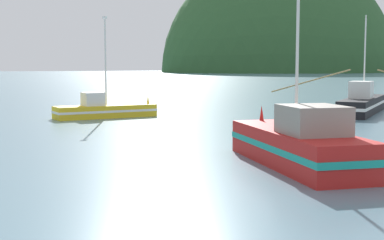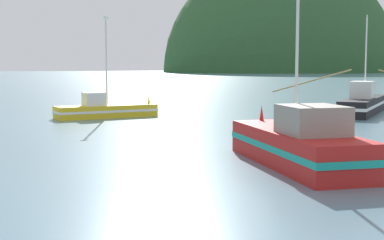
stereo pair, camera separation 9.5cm
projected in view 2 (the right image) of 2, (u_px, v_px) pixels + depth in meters
hill_mid_left at (281, 72)px, 263.80m from camera, size 111.08×88.87×109.38m
fishing_boat_black at (364, 103)px, 45.31m from camera, size 11.78×10.32×7.89m
fishing_boat_yellow at (105, 110)px, 41.83m from camera, size 7.88×3.74×7.47m
fishing_boat_red at (299, 144)px, 22.01m from camera, size 2.76×8.69×7.33m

